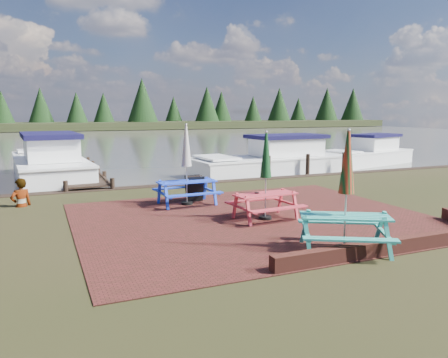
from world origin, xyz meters
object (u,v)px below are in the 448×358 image
picnic_table_red (266,189)px  boat_far (369,155)px  picnic_table_blue (187,177)px  boat_jetty (50,165)px  jetty (79,172)px  person (19,179)px  picnic_table_teal (345,210)px  boat_near (273,162)px  chalkboard (194,189)px

picnic_table_red → boat_far: size_ratio=0.36×
picnic_table_blue → boat_jetty: 8.74m
jetty → person: size_ratio=5.44×
picnic_table_teal → picnic_table_red: size_ratio=1.07×
picnic_table_red → boat_near: size_ratio=0.29×
boat_far → jetty: bearing=71.8°
chalkboard → boat_near: size_ratio=0.10×
jetty → picnic_table_teal: bearing=-73.6°
picnic_table_teal → boat_far: (11.65, 12.54, -0.48)m
boat_jetty → boat_near: 10.05m
picnic_table_blue → boat_near: picnic_table_blue is taller
boat_jetty → boat_far: 16.78m
picnic_table_red → person: picnic_table_red is taller
picnic_table_red → boat_far: (11.86, 9.63, -0.43)m
chalkboard → jetty: chalkboard is taller
picnic_table_teal → boat_far: size_ratio=0.38×
picnic_table_blue → chalkboard: (0.36, 0.34, -0.42)m
picnic_table_blue → person: picnic_table_blue is taller
picnic_table_teal → boat_near: picnic_table_teal is taller
picnic_table_blue → boat_jetty: bearing=112.3°
boat_near → picnic_table_teal: bearing=153.0°
jetty → boat_near: boat_near is taller
boat_jetty → boat_near: (9.78, -2.28, -0.07)m
picnic_table_teal → boat_far: picnic_table_teal is taller
picnic_table_teal → chalkboard: bearing=130.4°
picnic_table_red → picnic_table_blue: picnic_table_blue is taller
jetty → boat_jetty: size_ratio=1.12×
boat_jetty → boat_far: size_ratio=1.28×
person → picnic_table_blue: bearing=137.1°
boat_jetty → person: (-0.97, -6.27, 0.35)m
chalkboard → boat_far: 14.48m
boat_jetty → chalkboard: bearing=-66.5°
picnic_table_blue → jetty: 8.33m
picnic_table_red → jetty: 11.12m
picnic_table_red → jetty: bearing=105.0°
chalkboard → picnic_table_red: bearing=-73.5°
chalkboard → jetty: (-2.79, 7.60, -0.31)m
boat_jetty → person: boat_jetty is taller
picnic_table_red → boat_far: 15.28m
picnic_table_teal → boat_jetty: bearing=140.0°
picnic_table_teal → jetty: bearing=135.5°
picnic_table_teal → person: picnic_table_teal is taller
chalkboard → jetty: bearing=108.5°
picnic_table_teal → chalkboard: size_ratio=2.98×
picnic_table_teal → chalkboard: picnic_table_teal is taller
picnic_table_blue → boat_far: picnic_table_blue is taller
picnic_table_teal → boat_near: bearing=96.3°
boat_jetty → boat_far: (16.76, -0.85, -0.12)m
boat_jetty → picnic_table_blue: bearing=-69.7°
picnic_table_red → picnic_table_blue: 2.84m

